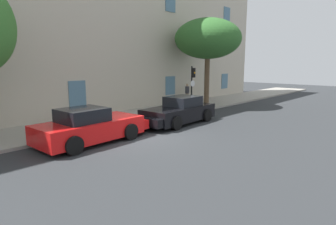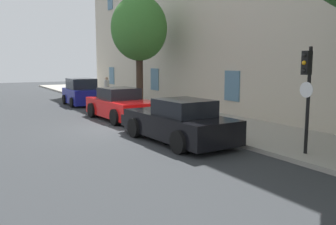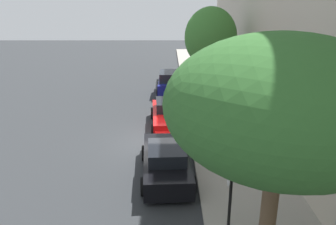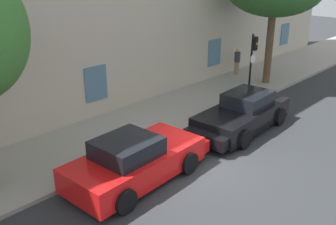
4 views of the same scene
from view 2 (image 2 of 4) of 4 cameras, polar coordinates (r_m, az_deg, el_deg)
ground_plane at (r=15.16m, az=-7.41°, el=-2.52°), size 80.00×80.00×0.00m
sidewalk at (r=17.05m, az=5.07°, el=-1.09°), size 60.00×3.93×0.14m
sportscar_red_lead at (r=17.33m, az=-7.15°, el=1.01°), size 5.01×2.41×1.52m
sportscar_yellow_flank at (r=12.56m, az=1.20°, el=-1.58°), size 5.18×2.33×1.51m
hatchback_parked at (r=23.96m, az=-13.66°, el=3.07°), size 3.56×2.01×1.73m
tree_midblock at (r=21.62m, az=-4.64°, el=13.17°), size 3.31×3.31×6.51m
traffic_light at (r=10.75m, az=21.34°, el=4.63°), size 0.44×0.36×3.04m
pedestrian_admiring at (r=26.33m, az=-9.75°, el=3.91°), size 0.51×0.51×1.59m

